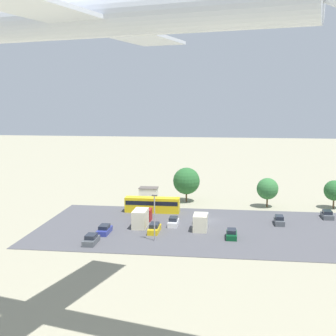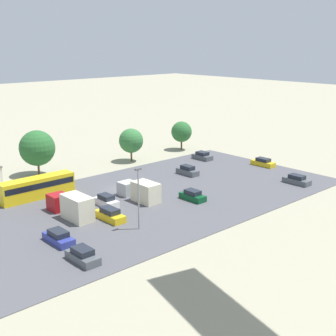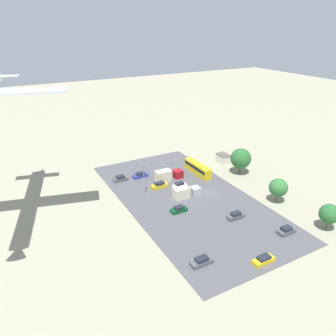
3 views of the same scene
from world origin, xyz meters
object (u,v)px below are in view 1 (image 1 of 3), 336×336
(shed_building, at_px, (149,194))
(airplane, at_px, (101,14))
(parked_truck_0, at_px, (201,221))
(parked_car_4, at_px, (279,221))
(parked_car_6, at_px, (154,228))
(bus, at_px, (152,204))
(parked_car_8, at_px, (91,240))
(parked_car_0, at_px, (327,215))
(parked_car_3, at_px, (232,234))
(parked_truck_1, at_px, (142,217))
(parked_car_2, at_px, (173,222))
(parked_car_7, at_px, (104,230))

(shed_building, bearing_deg, airplane, 96.61)
(shed_building, height_order, parked_truck_0, shed_building)
(parked_car_4, height_order, parked_car_6, parked_car_4)
(bus, bearing_deg, parked_car_8, -15.93)
(bus, relative_size, parked_car_8, 2.68)
(parked_car_0, xyz_separation_m, parked_car_4, (9.99, 5.90, 0.04))
(parked_car_3, distance_m, parked_car_6, 13.82)
(shed_building, relative_size, parked_truck_1, 0.51)
(shed_building, distance_m, parked_car_6, 27.14)
(parked_car_0, height_order, parked_truck_1, parked_truck_1)
(parked_car_0, bearing_deg, parked_truck_1, 15.73)
(parked_car_2, relative_size, parked_car_6, 0.86)
(parked_car_8, xyz_separation_m, parked_truck_0, (-17.34, -11.57, 0.68))
(parked_car_0, bearing_deg, shed_building, -17.52)
(parked_car_4, bearing_deg, parked_car_0, 30.60)
(bus, relative_size, parked_truck_0, 1.50)
(parked_car_2, height_order, parked_car_7, parked_car_2)
(parked_car_3, distance_m, parked_car_4, 13.63)
(bus, distance_m, parked_car_6, 14.94)
(shed_building, relative_size, parked_car_4, 1.04)
(parked_car_6, bearing_deg, bus, 100.82)
(bus, xyz_separation_m, parked_truck_1, (0.32, 10.34, -0.20))
(shed_building, bearing_deg, parked_car_0, 162.48)
(parked_car_8, bearing_deg, airplane, 109.33)
(shed_building, relative_size, parked_truck_0, 0.57)
(shed_building, relative_size, airplane, 0.11)
(bus, relative_size, airplane, 0.28)
(airplane, bearing_deg, parked_car_6, -162.51)
(parked_car_7, relative_size, airplane, 0.11)
(parked_car_2, distance_m, parked_truck_1, 6.03)
(parked_car_6, bearing_deg, airplane, -87.08)
(parked_car_2, relative_size, parked_car_3, 1.00)
(airplane, bearing_deg, parked_car_7, -149.79)
(parked_car_2, bearing_deg, parked_truck_1, -174.45)
(parked_car_3, xyz_separation_m, parked_truck_1, (16.83, -6.01, 0.86))
(shed_building, relative_size, parked_car_8, 1.02)
(bus, bearing_deg, parked_car_6, 10.82)
(bus, distance_m, parked_truck_1, 10.35)
(parked_car_8, height_order, parked_truck_0, parked_truck_0)
(shed_building, bearing_deg, parked_car_8, 84.09)
(parked_car_8, height_order, parked_truck_1, parked_truck_1)
(parked_car_6, bearing_deg, parked_truck_1, 125.91)
(parked_car_4, bearing_deg, shed_building, 147.61)
(parked_car_0, relative_size, parked_car_8, 0.96)
(parked_car_2, bearing_deg, parked_car_8, -133.19)
(parked_car_6, distance_m, parked_truck_1, 5.37)
(parked_car_2, distance_m, parked_car_7, 13.38)
(parked_car_7, height_order, parked_truck_1, parked_truck_1)
(parked_car_3, bearing_deg, bus, 135.28)
(bus, bearing_deg, parked_car_3, 45.28)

